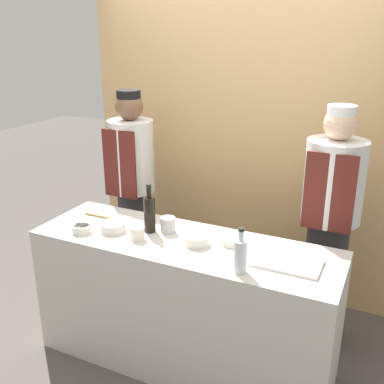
# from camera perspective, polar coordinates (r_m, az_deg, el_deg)

# --- Properties ---
(ground_plane) EXTENTS (14.00, 14.00, 0.00)m
(ground_plane) POSITION_cam_1_polar(r_m,az_deg,el_deg) (3.24, -0.97, -20.45)
(ground_plane) COLOR #4C4742
(cabinet_wall) EXTENTS (2.68, 0.18, 2.40)m
(cabinet_wall) POSITION_cam_1_polar(r_m,az_deg,el_deg) (3.68, 7.16, 5.61)
(cabinet_wall) COLOR tan
(cabinet_wall) RESTS_ON ground_plane
(counter) EXTENTS (1.91, 0.60, 0.88)m
(counter) POSITION_cam_1_polar(r_m,az_deg,el_deg) (2.97, -1.02, -13.94)
(counter) COLOR beige
(counter) RESTS_ON ground_plane
(sauce_bowl_red) EXTENTS (0.12, 0.12, 0.05)m
(sauce_bowl_red) POSITION_cam_1_polar(r_m,az_deg,el_deg) (2.94, -13.83, -4.49)
(sauce_bowl_red) COLOR silver
(sauce_bowl_red) RESTS_ON counter
(sauce_bowl_yellow) EXTENTS (0.15, 0.15, 0.06)m
(sauce_bowl_yellow) POSITION_cam_1_polar(r_m,az_deg,el_deg) (2.70, 0.59, -6.04)
(sauce_bowl_yellow) COLOR silver
(sauce_bowl_yellow) RESTS_ON counter
(sauce_bowl_green) EXTENTS (0.16, 0.16, 0.04)m
(sauce_bowl_green) POSITION_cam_1_polar(r_m,az_deg,el_deg) (2.73, 5.15, -6.05)
(sauce_bowl_green) COLOR silver
(sauce_bowl_green) RESTS_ON counter
(sauce_bowl_brown) EXTENTS (0.16, 0.16, 0.06)m
(sauce_bowl_brown) POSITION_cam_1_polar(r_m,az_deg,el_deg) (2.92, -10.03, -4.33)
(sauce_bowl_brown) COLOR silver
(sauce_bowl_brown) RESTS_ON counter
(cutting_board) EXTENTS (0.37, 0.23, 0.02)m
(cutting_board) POSITION_cam_1_polar(r_m,az_deg,el_deg) (2.55, 11.94, -8.73)
(cutting_board) COLOR white
(cutting_board) RESTS_ON counter
(bottle_soy) EXTENTS (0.07, 0.07, 0.32)m
(bottle_soy) POSITION_cam_1_polar(r_m,az_deg,el_deg) (2.84, -5.41, -2.71)
(bottle_soy) COLOR black
(bottle_soy) RESTS_ON counter
(bottle_clear) EXTENTS (0.07, 0.07, 0.25)m
(bottle_clear) POSITION_cam_1_polar(r_m,az_deg,el_deg) (2.39, 6.16, -7.98)
(bottle_clear) COLOR silver
(bottle_clear) RESTS_ON counter
(cup_steel) EXTENTS (0.10, 0.10, 0.10)m
(cup_steel) POSITION_cam_1_polar(r_m,az_deg,el_deg) (2.86, -3.08, -4.17)
(cup_steel) COLOR #B7B7BC
(cup_steel) RESTS_ON counter
(cup_cream) EXTENTS (0.09, 0.09, 0.08)m
(cup_cream) POSITION_cam_1_polar(r_m,az_deg,el_deg) (2.78, -6.95, -5.22)
(cup_cream) COLOR silver
(cup_cream) RESTS_ON counter
(wooden_spoon) EXTENTS (0.24, 0.04, 0.03)m
(wooden_spoon) POSITION_cam_1_polar(r_m,az_deg,el_deg) (3.13, -11.12, -3.07)
(wooden_spoon) COLOR #B2844C
(wooden_spoon) RESTS_ON counter
(chef_left) EXTENTS (0.35, 0.35, 1.68)m
(chef_left) POSITION_cam_1_polar(r_m,az_deg,el_deg) (3.60, -7.54, 0.50)
(chef_left) COLOR #28282D
(chef_left) RESTS_ON ground_plane
(chef_right) EXTENTS (0.38, 0.38, 1.67)m
(chef_right) POSITION_cam_1_polar(r_m,az_deg,el_deg) (3.10, 17.04, -3.78)
(chef_right) COLOR #28282D
(chef_right) RESTS_ON ground_plane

